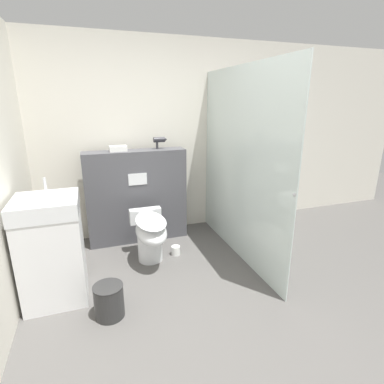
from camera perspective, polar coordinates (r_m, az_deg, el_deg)
The scene contains 10 objects.
ground_plane at distance 2.65m, azimuth 5.66°, elevation -23.94°, with size 12.00×12.00×0.00m, color #565451.
wall_back at distance 4.00m, azimuth -6.36°, elevation 9.95°, with size 8.00×0.06×2.50m.
partition_panel at distance 3.83m, azimuth -10.43°, elevation -0.80°, with size 1.23×0.27×1.16m.
shower_glass at distance 3.33m, azimuth 9.14°, elevation 4.83°, with size 0.04×1.96×2.09m.
toilet at distance 3.34m, azimuth -7.96°, elevation -7.96°, with size 0.36×0.67×0.54m.
sink_vanity at distance 2.95m, azimuth -25.09°, elevation -9.85°, with size 0.52×0.52×1.10m.
hair_drier at distance 3.78m, azimuth -6.17°, elevation 9.78°, with size 0.17×0.06×0.14m.
folded_towel at distance 3.68m, azimuth -13.89°, elevation 8.05°, with size 0.20×0.12×0.06m.
spare_toilet_roll at distance 3.58m, azimuth -3.12°, elevation -11.05°, with size 0.10×0.10×0.11m.
waste_bin at distance 2.72m, azimuth -15.52°, elevation -19.37°, with size 0.25×0.25×0.29m.
Camera 1 is at (-0.87, -1.80, 1.73)m, focal length 28.00 mm.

